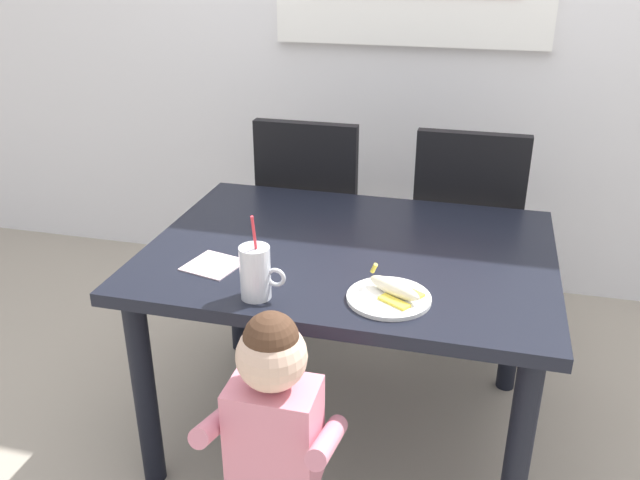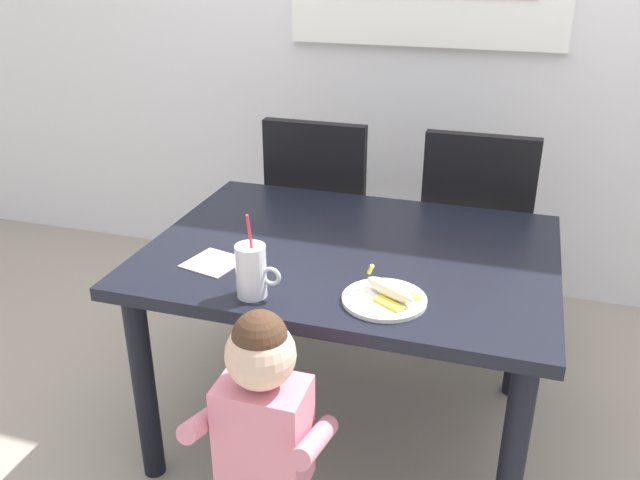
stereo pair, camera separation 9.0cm
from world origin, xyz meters
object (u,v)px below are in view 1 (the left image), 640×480
dining_chair_left (313,211)px  paper_napkin (213,265)px  dining_table (349,275)px  toddler_standing (274,424)px  snack_plate (389,298)px  peeled_banana (395,289)px  dining_chair_right (466,225)px  milk_cup (256,275)px

dining_chair_left → paper_napkin: size_ratio=6.40×
dining_table → toddler_standing: (-0.05, -0.65, -0.09)m
toddler_standing → dining_table: bearing=85.7°
paper_napkin → snack_plate: bearing=-7.8°
dining_chair_left → peeled_banana: size_ratio=5.72×
dining_table → paper_napkin: bearing=-148.6°
dining_table → snack_plate: (0.17, -0.30, 0.10)m
dining_chair_left → dining_chair_right: (0.65, 0.01, 0.00)m
toddler_standing → milk_cup: bearing=115.9°
dining_table → toddler_standing: size_ratio=1.51×
toddler_standing → peeled_banana: bearing=56.4°
dining_table → dining_chair_right: 0.78m
dining_chair_left → dining_chair_right: 0.65m
milk_cup → dining_chair_left: bearing=96.7°
dining_chair_right → paper_napkin: bearing=52.4°
peeled_banana → dining_table: bearing=122.5°
dining_chair_right → peeled_banana: bearing=81.2°
dining_chair_left → paper_napkin: bearing=85.9°
peeled_banana → toddler_standing: bearing=-123.6°
peeled_banana → milk_cup: bearing=-167.2°
dining_table → toddler_standing: toddler_standing is taller
dining_chair_right → toddler_standing: (-0.39, -1.34, -0.02)m
dining_table → paper_napkin: (-0.37, -0.23, 0.10)m
paper_napkin → toddler_standing: bearing=-52.5°
peeled_banana → paper_napkin: peeled_banana is taller
peeled_banana → dining_chair_left: bearing=116.7°
milk_cup → dining_table: bearing=64.3°
milk_cup → peeled_banana: size_ratio=1.50×
paper_napkin → milk_cup: bearing=-38.1°
dining_table → dining_chair_right: size_ratio=1.32×
dining_table → dining_chair_left: 0.76m
snack_plate → paper_napkin: bearing=172.2°
dining_chair_right → peeled_banana: size_ratio=5.72×
dining_chair_right → dining_chair_left: bearing=1.0°
dining_chair_right → milk_cup: size_ratio=3.82×
snack_plate → paper_napkin: (-0.54, 0.07, -0.00)m
toddler_standing → dining_chair_right: bearing=73.9°
dining_chair_right → toddler_standing: 1.40m
toddler_standing → milk_cup: milk_cup is taller
dining_chair_left → snack_plate: bearing=115.8°
dining_chair_left → paper_napkin: (-0.07, -0.91, 0.18)m
paper_napkin → dining_chair_left: bearing=85.9°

